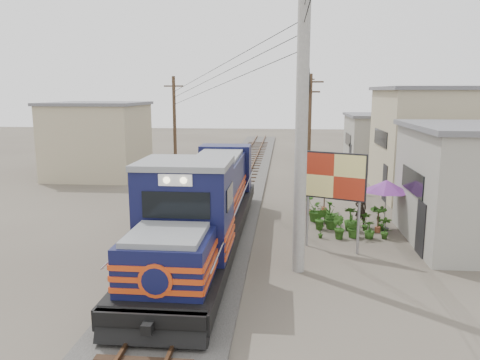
# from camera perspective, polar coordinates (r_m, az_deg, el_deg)

# --- Properties ---
(ground) EXTENTS (120.00, 120.00, 0.00)m
(ground) POSITION_cam_1_polar(r_m,az_deg,el_deg) (16.86, -5.12, -9.89)
(ground) COLOR #473F35
(ground) RESTS_ON ground
(ballast) EXTENTS (3.60, 70.00, 0.16)m
(ballast) POSITION_cam_1_polar(r_m,az_deg,el_deg) (26.33, -1.17, -2.08)
(ballast) COLOR #595651
(ballast) RESTS_ON ground
(track) EXTENTS (1.15, 70.00, 0.12)m
(track) POSITION_cam_1_polar(r_m,az_deg,el_deg) (26.29, -1.17, -1.70)
(track) COLOR #51331E
(track) RESTS_ON ground
(locomotive) EXTENTS (2.78, 15.13, 3.75)m
(locomotive) POSITION_cam_1_polar(r_m,az_deg,el_deg) (17.84, -4.29, -3.14)
(locomotive) COLOR black
(locomotive) RESTS_ON ground
(utility_pole_main) EXTENTS (0.40, 0.40, 10.00)m
(utility_pole_main) POSITION_cam_1_polar(r_m,az_deg,el_deg) (15.03, 7.53, 7.12)
(utility_pole_main) COLOR #9E9B93
(utility_pole_main) RESTS_ON ground
(wooden_pole_mid) EXTENTS (1.60, 0.24, 7.00)m
(wooden_pole_mid) POSITION_cam_1_polar(r_m,az_deg,el_deg) (29.62, 8.44, 6.28)
(wooden_pole_mid) COLOR #4C3826
(wooden_pole_mid) RESTS_ON ground
(wooden_pole_far) EXTENTS (1.60, 0.24, 7.50)m
(wooden_pole_far) POSITION_cam_1_polar(r_m,az_deg,el_deg) (43.58, 7.92, 8.03)
(wooden_pole_far) COLOR #4C3826
(wooden_pole_far) RESTS_ON ground
(wooden_pole_left) EXTENTS (1.60, 0.24, 7.00)m
(wooden_pole_left) POSITION_cam_1_polar(r_m,az_deg,el_deg) (34.50, -7.98, 6.91)
(wooden_pole_left) COLOR #4C3826
(wooden_pole_left) RESTS_ON ground
(power_lines) EXTENTS (9.65, 19.00, 3.30)m
(power_lines) POSITION_cam_1_polar(r_m,az_deg,el_deg) (24.24, -2.00, 14.62)
(power_lines) COLOR black
(power_lines) RESTS_ON ground
(shophouse_mid) EXTENTS (8.40, 7.35, 6.20)m
(shophouse_mid) POSITION_cam_1_polar(r_m,az_deg,el_deg) (29.24, 24.51, 4.26)
(shophouse_mid) COLOR tan
(shophouse_mid) RESTS_ON ground
(shophouse_back) EXTENTS (6.30, 6.30, 4.20)m
(shophouse_back) POSITION_cam_1_polar(r_m,az_deg,el_deg) (38.54, 17.50, 4.57)
(shophouse_back) COLOR gray
(shophouse_back) RESTS_ON ground
(shophouse_left) EXTENTS (6.30, 6.30, 5.20)m
(shophouse_left) POSITION_cam_1_polar(r_m,az_deg,el_deg) (34.22, -16.92, 4.73)
(shophouse_left) COLOR tan
(shophouse_left) RESTS_ON ground
(billboard) EXTENTS (2.27, 1.05, 3.73)m
(billboard) POSITION_cam_1_polar(r_m,az_deg,el_deg) (17.63, 11.38, 0.19)
(billboard) COLOR #99999E
(billboard) RESTS_ON ground
(market_umbrella) EXTENTS (2.52, 2.52, 2.21)m
(market_umbrella) POSITION_cam_1_polar(r_m,az_deg,el_deg) (20.95, 17.42, -0.72)
(market_umbrella) COLOR black
(market_umbrella) RESTS_ON ground
(vendor) EXTENTS (0.66, 0.54, 1.57)m
(vendor) POSITION_cam_1_polar(r_m,az_deg,el_deg) (21.43, 14.52, -3.49)
(vendor) COLOR black
(vendor) RESTS_ON ground
(plant_nursery) EXTENTS (3.62, 3.41, 1.08)m
(plant_nursery) POSITION_cam_1_polar(r_m,az_deg,el_deg) (20.85, 11.77, -4.60)
(plant_nursery) COLOR #285317
(plant_nursery) RESTS_ON ground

